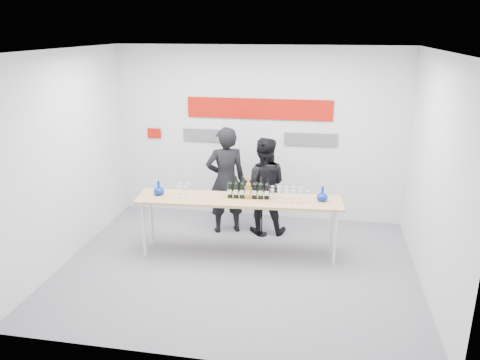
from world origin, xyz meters
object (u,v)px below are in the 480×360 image
object	(u,v)px
presenter_left	(226,180)
presenter_right	(263,186)
tasting_table	(239,203)
mic_stand	(262,208)

from	to	relation	value
presenter_left	presenter_right	xyz separation A→B (m)	(0.61, 0.09, -0.08)
presenter_right	tasting_table	bearing A→B (deg)	72.34
mic_stand	presenter_right	bearing A→B (deg)	112.64
presenter_right	mic_stand	size ratio (longest dim) A/B	1.03
tasting_table	presenter_left	bearing A→B (deg)	110.05
tasting_table	presenter_right	world-z (taller)	presenter_right
presenter_left	presenter_right	bearing A→B (deg)	166.70
tasting_table	mic_stand	bearing A→B (deg)	67.72
tasting_table	presenter_right	xyz separation A→B (m)	(0.24, 0.90, -0.02)
tasting_table	mic_stand	size ratio (longest dim) A/B	1.93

